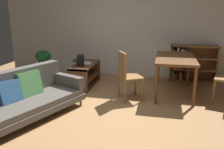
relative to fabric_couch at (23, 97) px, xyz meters
name	(u,v)px	position (x,y,z in m)	size (l,w,h in m)	color
ground_plane	(102,117)	(1.29, 0.25, -0.35)	(8.16, 8.16, 0.00)	#A87A4C
back_wall_panel	(128,25)	(1.29, 2.95, 1.00)	(6.80, 0.10, 2.70)	silver
fabric_couch	(23,97)	(0.00, 0.00, 0.00)	(1.52, 2.12, 0.78)	brown
media_console	(85,75)	(0.47, 1.82, -0.10)	(0.43, 1.08, 0.52)	#56351E
open_laptop	(84,62)	(0.42, 1.88, 0.19)	(0.45, 0.34, 0.09)	silver
desk_speaker	(81,60)	(0.44, 1.61, 0.30)	(0.15, 0.15, 0.26)	black
potted_floor_plant	(44,63)	(-0.56, 1.79, 0.15)	(0.44, 0.52, 0.80)	#9E9389
dining_table	(175,61)	(2.48, 1.66, 0.37)	(0.78, 1.38, 0.80)	brown
dining_chair_near	(127,74)	(1.57, 1.14, 0.18)	(0.55, 0.56, 0.96)	olive
bookshelf	(189,63)	(2.88, 2.76, 0.10)	(1.12, 0.32, 0.90)	brown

